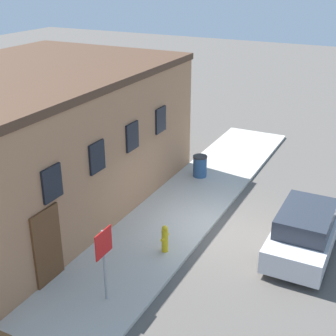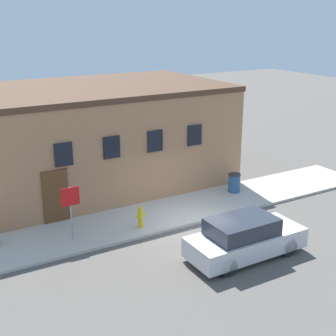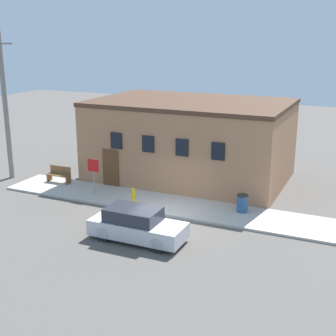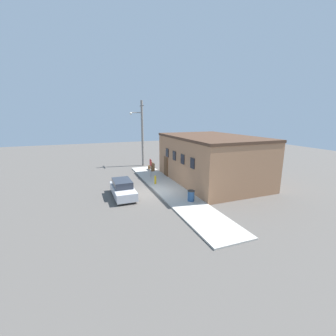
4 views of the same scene
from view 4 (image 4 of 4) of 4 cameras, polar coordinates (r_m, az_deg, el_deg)
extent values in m
plane|color=#56514C|center=(20.24, -3.36, -6.06)|extent=(80.00, 80.00, 0.00)
cube|color=#BCB7AD|center=(20.67, 0.35, -5.46)|extent=(19.36, 2.80, 0.11)
cube|color=#A87551|center=(23.33, 10.79, 1.98)|extent=(11.20, 7.20, 4.46)
cube|color=#4C3323|center=(23.01, 11.04, 7.73)|extent=(11.30, 7.30, 0.24)
cube|color=black|center=(24.22, -0.21, 3.91)|extent=(0.70, 0.08, 0.90)
cube|color=black|center=(22.43, 1.60, 3.16)|extent=(0.70, 0.08, 0.90)
cube|color=black|center=(20.67, 3.72, 2.27)|extent=(0.70, 0.08, 0.90)
cube|color=black|center=(18.95, 6.23, 1.22)|extent=(0.70, 0.08, 0.90)
cube|color=brown|center=(24.93, -0.55, 0.28)|extent=(1.00, 0.08, 2.20)
cylinder|color=gold|center=(22.08, -3.24, -3.13)|extent=(0.19, 0.19, 0.72)
sphere|color=gold|center=(21.97, -3.26, -2.11)|extent=(0.17, 0.17, 0.17)
cylinder|color=gold|center=(22.18, -3.37, -2.76)|extent=(0.10, 0.09, 0.09)
cylinder|color=gold|center=(21.91, -3.13, -2.96)|extent=(0.10, 0.09, 0.09)
cylinder|color=gray|center=(24.37, -4.38, -0.06)|extent=(0.06, 0.06, 1.97)
cube|color=red|center=(24.22, -4.45, 1.43)|extent=(0.67, 0.02, 0.67)
cube|color=brown|center=(28.34, -4.67, 0.21)|extent=(0.08, 0.44, 0.43)
cube|color=brown|center=(27.08, -3.85, -0.39)|extent=(0.08, 0.44, 0.43)
cube|color=brown|center=(27.66, -4.28, 0.39)|extent=(1.43, 0.44, 0.04)
cube|color=brown|center=(27.66, -3.89, 0.93)|extent=(1.43, 0.04, 0.46)
cylinder|color=#2D517F|center=(17.81, 5.86, -7.09)|extent=(0.54, 0.54, 0.80)
cylinder|color=#2D2D2D|center=(17.66, 5.89, -5.79)|extent=(0.56, 0.56, 0.06)
cylinder|color=gray|center=(30.33, -6.52, 8.61)|extent=(0.30, 0.30, 8.59)
cylinder|color=gray|center=(30.06, -8.06, 13.77)|extent=(0.10, 1.47, 0.10)
sphere|color=silver|center=(29.90, -9.46, 13.54)|extent=(0.32, 0.32, 0.32)
cube|color=gray|center=(30.27, -6.70, 15.43)|extent=(1.80, 0.10, 0.10)
cylinder|color=black|center=(18.27, -8.42, -7.27)|extent=(0.64, 0.20, 0.64)
cylinder|color=black|center=(18.04, -12.87, -7.74)|extent=(0.64, 0.20, 0.64)
cylinder|color=black|center=(20.62, -10.03, -4.94)|extent=(0.64, 0.20, 0.64)
cylinder|color=black|center=(20.41, -13.96, -5.32)|extent=(0.64, 0.20, 0.64)
cube|color=silver|center=(19.26, -11.38, -5.71)|extent=(4.09, 1.62, 0.67)
cube|color=#282D38|center=(19.26, -11.57, -3.79)|extent=(2.25, 1.43, 0.56)
camera|label=1|loc=(30.49, -19.66, 14.55)|focal=50.00mm
camera|label=2|loc=(28.48, -38.55, 12.65)|focal=50.00mm
camera|label=3|loc=(16.15, -77.69, 9.28)|focal=50.00mm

